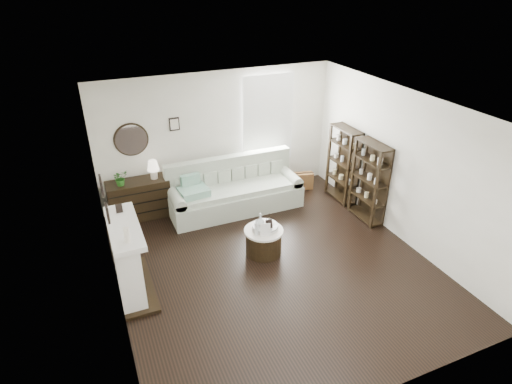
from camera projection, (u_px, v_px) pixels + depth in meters
name	position (u px, v px, depth m)	size (l,w,h in m)	color
room	(252.00, 121.00, 8.97)	(5.50, 5.50, 5.50)	black
fireplace	(127.00, 261.00, 6.45)	(0.50, 1.40, 1.84)	white
shelf_unit_far	(343.00, 164.00, 8.96)	(0.30, 0.80, 1.60)	black
shelf_unit_near	(369.00, 182.00, 8.23)	(0.30, 0.80, 1.60)	black
sofa	(234.00, 192.00, 8.82)	(2.70, 0.93, 1.05)	beige
quilt	(194.00, 192.00, 8.28)	(0.55, 0.45, 0.14)	#227F61
suitcase	(300.00, 181.00, 9.65)	(0.57, 0.19, 0.38)	brown
dresser	(139.00, 199.00, 8.47)	(1.18, 0.51, 0.79)	black
table_lamp	(153.00, 170.00, 8.32)	(0.24, 0.24, 0.37)	white
potted_plant	(120.00, 178.00, 8.07)	(0.27, 0.23, 0.30)	#24611B
drum_table	(264.00, 241.00, 7.44)	(0.68, 0.68, 0.47)	black
pedestal_table	(265.00, 227.00, 7.35)	(0.45, 0.45, 0.55)	silver
eiffel_drum	(267.00, 222.00, 7.35)	(0.12, 0.12, 0.21)	black
bottle_drum	(256.00, 227.00, 7.15)	(0.07, 0.07, 0.29)	silver
card_frame_drum	(265.00, 230.00, 7.13)	(0.17, 0.01, 0.22)	white
eiffel_ped	(269.00, 219.00, 7.35)	(0.10, 0.10, 0.17)	black
flask_ped	(260.00, 219.00, 7.26)	(0.13, 0.13, 0.24)	silver
card_frame_ped	(269.00, 224.00, 7.20)	(0.12, 0.01, 0.16)	black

